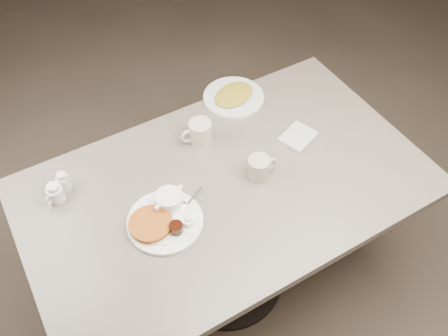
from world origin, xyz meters
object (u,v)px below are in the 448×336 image
coffee_mug_far (200,133)px  hash_plate (234,96)px  creamer_left (55,193)px  creamer_right (63,182)px  main_plate (164,217)px  diner_table (227,209)px  coffee_mug_near (259,168)px

coffee_mug_far → hash_plate: coffee_mug_far is taller
creamer_left → creamer_right: size_ratio=1.03×
main_plate → creamer_left: bearing=136.7°
creamer_right → hash_plate: (0.79, 0.11, -0.02)m
diner_table → creamer_left: size_ratio=18.25×
main_plate → creamer_right: size_ratio=4.43×
creamer_left → creamer_right: bearing=40.7°
creamer_left → coffee_mug_near: bearing=-21.6°
hash_plate → creamer_right: bearing=-172.4°
main_plate → coffee_mug_far: bearing=43.2°
hash_plate → creamer_left: bearing=-170.3°
coffee_mug_far → creamer_left: coffee_mug_far is taller
coffee_mug_near → hash_plate: (0.14, 0.42, -0.03)m
creamer_left → creamer_right: same height
diner_table → creamer_right: bearing=151.7°
coffee_mug_far → creamer_right: 0.55m
main_plate → coffee_mug_near: bearing=0.6°
main_plate → creamer_right: (-0.25, 0.32, 0.01)m
diner_table → main_plate: 0.34m
coffee_mug_far → creamer_left: bearing=179.3°
coffee_mug_near → coffee_mug_far: coffee_mug_far is taller
coffee_mug_far → creamer_left: (-0.59, 0.01, -0.01)m
coffee_mug_near → coffee_mug_far: (-0.11, 0.27, 0.00)m
coffee_mug_near → diner_table: bearing=167.5°
creamer_right → hash_plate: size_ratio=0.24×
diner_table → coffee_mug_near: 0.25m
main_plate → hash_plate: main_plate is taller
diner_table → hash_plate: size_ratio=4.48×
diner_table → coffee_mug_far: coffee_mug_far is taller
main_plate → coffee_mug_near: (0.40, 0.00, 0.02)m
hash_plate → coffee_mug_far: bearing=-148.9°
coffee_mug_near → creamer_left: coffee_mug_near is taller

